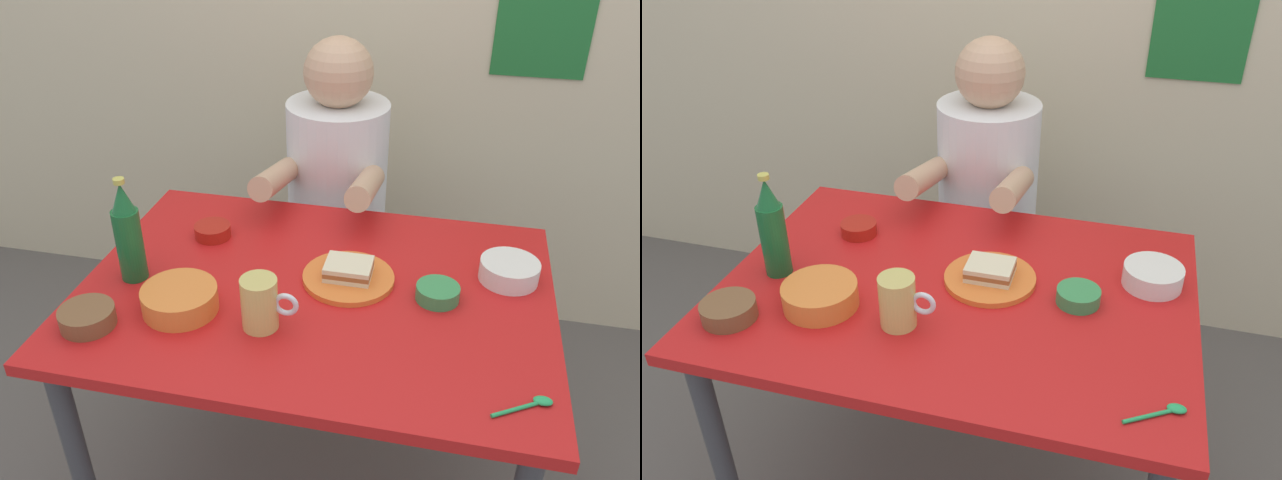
# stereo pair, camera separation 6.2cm
# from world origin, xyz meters

# --- Properties ---
(dining_table) EXTENTS (1.10, 0.80, 0.74)m
(dining_table) POSITION_xyz_m (0.00, 0.00, 0.65)
(dining_table) COLOR red
(dining_table) RESTS_ON ground
(stool) EXTENTS (0.34, 0.34, 0.45)m
(stool) POSITION_xyz_m (-0.07, 0.63, 0.35)
(stool) COLOR #4C4C51
(stool) RESTS_ON ground
(person_seated) EXTENTS (0.33, 0.56, 0.72)m
(person_seated) POSITION_xyz_m (-0.07, 0.62, 0.77)
(person_seated) COLOR white
(person_seated) RESTS_ON stool
(plate_orange) EXTENTS (0.22, 0.22, 0.01)m
(plate_orange) POSITION_xyz_m (0.07, 0.04, 0.75)
(plate_orange) COLOR orange
(plate_orange) RESTS_ON dining_table
(sandwich) EXTENTS (0.11, 0.09, 0.04)m
(sandwich) POSITION_xyz_m (0.07, 0.04, 0.77)
(sandwich) COLOR beige
(sandwich) RESTS_ON plate_orange
(beer_mug) EXTENTS (0.13, 0.08, 0.12)m
(beer_mug) POSITION_xyz_m (-0.08, -0.17, 0.80)
(beer_mug) COLOR #D1BC66
(beer_mug) RESTS_ON dining_table
(beer_bottle) EXTENTS (0.06, 0.06, 0.26)m
(beer_bottle) POSITION_xyz_m (-0.43, -0.05, 0.86)
(beer_bottle) COLOR #19602D
(beer_bottle) RESTS_ON dining_table
(dip_bowl_green) EXTENTS (0.10, 0.10, 0.03)m
(dip_bowl_green) POSITION_xyz_m (0.28, 0.01, 0.76)
(dip_bowl_green) COLOR #388C4C
(dip_bowl_green) RESTS_ON dining_table
(sambal_bowl_red) EXTENTS (0.10, 0.10, 0.03)m
(sambal_bowl_red) POSITION_xyz_m (-0.32, 0.17, 0.76)
(sambal_bowl_red) COLOR #B21E14
(sambal_bowl_red) RESTS_ON dining_table
(condiment_bowl_brown) EXTENTS (0.12, 0.12, 0.04)m
(condiment_bowl_brown) POSITION_xyz_m (-0.45, -0.25, 0.76)
(condiment_bowl_brown) COLOR brown
(condiment_bowl_brown) RESTS_ON dining_table
(soup_bowl_orange) EXTENTS (0.17, 0.17, 0.05)m
(soup_bowl_orange) POSITION_xyz_m (-0.28, -0.15, 0.77)
(soup_bowl_orange) COLOR orange
(soup_bowl_orange) RESTS_ON dining_table
(rice_bowl_white) EXTENTS (0.14, 0.14, 0.05)m
(rice_bowl_white) POSITION_xyz_m (0.44, 0.13, 0.77)
(rice_bowl_white) COLOR silver
(rice_bowl_white) RESTS_ON dining_table
(spoon) EXTENTS (0.11, 0.07, 0.01)m
(spoon) POSITION_xyz_m (0.48, -0.28, 0.75)
(spoon) COLOR #26A559
(spoon) RESTS_ON dining_table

